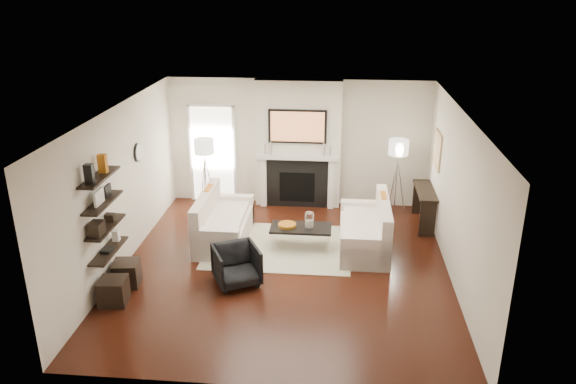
# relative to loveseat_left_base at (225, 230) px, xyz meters

# --- Properties ---
(room_envelope) EXTENTS (6.00, 6.00, 6.00)m
(room_envelope) POSITION_rel_loveseat_left_base_xyz_m (1.22, -0.95, 1.14)
(room_envelope) COLOR black
(room_envelope) RESTS_ON ground
(chimney_breast) EXTENTS (1.80, 0.25, 2.70)m
(chimney_breast) POSITION_rel_loveseat_left_base_xyz_m (1.22, 1.93, 1.14)
(chimney_breast) COLOR silver
(chimney_breast) RESTS_ON floor
(fireplace_surround) EXTENTS (1.30, 0.02, 1.04)m
(fireplace_surround) POSITION_rel_loveseat_left_base_xyz_m (1.22, 1.79, 0.31)
(fireplace_surround) COLOR black
(fireplace_surround) RESTS_ON floor
(firebox) EXTENTS (0.75, 0.02, 0.65)m
(firebox) POSITION_rel_loveseat_left_base_xyz_m (1.22, 1.79, 0.24)
(firebox) COLOR black
(firebox) RESTS_ON floor
(mantel_pilaster_l) EXTENTS (0.12, 0.08, 1.10)m
(mantel_pilaster_l) POSITION_rel_loveseat_left_base_xyz_m (0.50, 1.76, 0.34)
(mantel_pilaster_l) COLOR white
(mantel_pilaster_l) RESTS_ON floor
(mantel_pilaster_r) EXTENTS (0.12, 0.08, 1.10)m
(mantel_pilaster_r) POSITION_rel_loveseat_left_base_xyz_m (1.94, 1.76, 0.34)
(mantel_pilaster_r) COLOR white
(mantel_pilaster_r) RESTS_ON floor
(mantel_shelf) EXTENTS (1.70, 0.18, 0.07)m
(mantel_shelf) POSITION_rel_loveseat_left_base_xyz_m (1.22, 1.74, 0.91)
(mantel_shelf) COLOR white
(mantel_shelf) RESTS_ON chimney_breast
(tv_body) EXTENTS (1.20, 0.06, 0.70)m
(tv_body) POSITION_rel_loveseat_left_base_xyz_m (1.22, 1.77, 1.57)
(tv_body) COLOR black
(tv_body) RESTS_ON chimney_breast
(tv_screen) EXTENTS (1.10, 0.00, 0.62)m
(tv_screen) POSITION_rel_loveseat_left_base_xyz_m (1.22, 1.74, 1.57)
(tv_screen) COLOR #BF723F
(tv_screen) RESTS_ON tv_body
(candlestick_l_tall) EXTENTS (0.04, 0.04, 0.30)m
(candlestick_l_tall) POSITION_rel_loveseat_left_base_xyz_m (0.67, 1.75, 1.09)
(candlestick_l_tall) COLOR silver
(candlestick_l_tall) RESTS_ON mantel_shelf
(candlestick_l_short) EXTENTS (0.04, 0.04, 0.24)m
(candlestick_l_short) POSITION_rel_loveseat_left_base_xyz_m (0.54, 1.75, 1.06)
(candlestick_l_short) COLOR silver
(candlestick_l_short) RESTS_ON mantel_shelf
(candlestick_r_tall) EXTENTS (0.04, 0.04, 0.30)m
(candlestick_r_tall) POSITION_rel_loveseat_left_base_xyz_m (1.77, 1.75, 1.09)
(candlestick_r_tall) COLOR silver
(candlestick_r_tall) RESTS_ON mantel_shelf
(candlestick_r_short) EXTENTS (0.04, 0.04, 0.24)m
(candlestick_r_short) POSITION_rel_loveseat_left_base_xyz_m (1.90, 1.75, 1.06)
(candlestick_r_short) COLOR silver
(candlestick_r_short) RESTS_ON mantel_shelf
(hallway_panel) EXTENTS (0.90, 0.02, 2.10)m
(hallway_panel) POSITION_rel_loveseat_left_base_xyz_m (-0.63, 2.03, 0.84)
(hallway_panel) COLOR white
(hallway_panel) RESTS_ON floor
(door_trim_l) EXTENTS (0.06, 0.06, 2.16)m
(door_trim_l) POSITION_rel_loveseat_left_base_xyz_m (-1.11, 2.01, 0.84)
(door_trim_l) COLOR white
(door_trim_l) RESTS_ON floor
(door_trim_r) EXTENTS (0.06, 0.06, 2.16)m
(door_trim_r) POSITION_rel_loveseat_left_base_xyz_m (-0.15, 2.01, 0.84)
(door_trim_r) COLOR white
(door_trim_r) RESTS_ON floor
(door_trim_top) EXTENTS (1.02, 0.06, 0.06)m
(door_trim_top) POSITION_rel_loveseat_left_base_xyz_m (-0.63, 2.01, 1.92)
(door_trim_top) COLOR white
(door_trim_top) RESTS_ON wall_back
(rug) EXTENTS (2.60, 2.00, 0.01)m
(rug) POSITION_rel_loveseat_left_base_xyz_m (1.04, -0.18, -0.20)
(rug) COLOR #BDB89B
(rug) RESTS_ON floor
(loveseat_left_base) EXTENTS (0.85, 1.80, 0.42)m
(loveseat_left_base) POSITION_rel_loveseat_left_base_xyz_m (0.00, 0.00, 0.00)
(loveseat_left_base) COLOR silver
(loveseat_left_base) RESTS_ON floor
(loveseat_left_back) EXTENTS (0.18, 1.80, 0.80)m
(loveseat_left_back) POSITION_rel_loveseat_left_base_xyz_m (-0.33, 0.00, 0.32)
(loveseat_left_back) COLOR silver
(loveseat_left_back) RESTS_ON floor
(loveseat_left_arm_n) EXTENTS (0.85, 0.18, 0.60)m
(loveseat_left_arm_n) POSITION_rel_loveseat_left_base_xyz_m (0.00, -0.81, 0.09)
(loveseat_left_arm_n) COLOR silver
(loveseat_left_arm_n) RESTS_ON floor
(loveseat_left_arm_s) EXTENTS (0.85, 0.18, 0.60)m
(loveseat_left_arm_s) POSITION_rel_loveseat_left_base_xyz_m (0.00, 0.81, 0.09)
(loveseat_left_arm_s) COLOR silver
(loveseat_left_arm_s) RESTS_ON floor
(loveseat_left_cushion) EXTENTS (0.63, 1.44, 0.10)m
(loveseat_left_cushion) POSITION_rel_loveseat_left_base_xyz_m (0.05, 0.00, 0.26)
(loveseat_left_cushion) COLOR silver
(loveseat_left_cushion) RESTS_ON loveseat_left_base
(pillow_left_orange) EXTENTS (0.10, 0.42, 0.42)m
(pillow_left_orange) POSITION_rel_loveseat_left_base_xyz_m (-0.33, 0.30, 0.52)
(pillow_left_orange) COLOR #B96916
(pillow_left_orange) RESTS_ON loveseat_left_cushion
(pillow_left_charcoal) EXTENTS (0.10, 0.40, 0.40)m
(pillow_left_charcoal) POSITION_rel_loveseat_left_base_xyz_m (-0.33, -0.30, 0.51)
(pillow_left_charcoal) COLOR black
(pillow_left_charcoal) RESTS_ON loveseat_left_cushion
(loveseat_right_base) EXTENTS (0.85, 1.80, 0.42)m
(loveseat_right_base) POSITION_rel_loveseat_left_base_xyz_m (2.58, -0.08, 0.00)
(loveseat_right_base) COLOR silver
(loveseat_right_base) RESTS_ON floor
(loveseat_right_back) EXTENTS (0.18, 1.80, 0.80)m
(loveseat_right_back) POSITION_rel_loveseat_left_base_xyz_m (2.92, -0.08, 0.32)
(loveseat_right_back) COLOR silver
(loveseat_right_back) RESTS_ON floor
(loveseat_right_arm_n) EXTENTS (0.85, 0.18, 0.60)m
(loveseat_right_arm_n) POSITION_rel_loveseat_left_base_xyz_m (2.58, -0.89, 0.09)
(loveseat_right_arm_n) COLOR silver
(loveseat_right_arm_n) RESTS_ON floor
(loveseat_right_arm_s) EXTENTS (0.85, 0.18, 0.60)m
(loveseat_right_arm_s) POSITION_rel_loveseat_left_base_xyz_m (2.58, 0.73, 0.09)
(loveseat_right_arm_s) COLOR silver
(loveseat_right_arm_s) RESTS_ON floor
(loveseat_right_cushion) EXTENTS (0.63, 1.44, 0.10)m
(loveseat_right_cushion) POSITION_rel_loveseat_left_base_xyz_m (2.53, -0.08, 0.26)
(loveseat_right_cushion) COLOR silver
(loveseat_right_cushion) RESTS_ON loveseat_right_base
(pillow_right_orange) EXTENTS (0.10, 0.42, 0.42)m
(pillow_right_orange) POSITION_rel_loveseat_left_base_xyz_m (2.92, 0.22, 0.52)
(pillow_right_orange) COLOR #B96916
(pillow_right_orange) RESTS_ON loveseat_right_cushion
(pillow_right_charcoal) EXTENTS (0.10, 0.40, 0.40)m
(pillow_right_charcoal) POSITION_rel_loveseat_left_base_xyz_m (2.92, -0.38, 0.51)
(pillow_right_charcoal) COLOR black
(pillow_right_charcoal) RESTS_ON loveseat_right_cushion
(coffee_table) EXTENTS (1.10, 0.55, 0.04)m
(coffee_table) POSITION_rel_loveseat_left_base_xyz_m (1.44, -0.18, 0.19)
(coffee_table) COLOR black
(coffee_table) RESTS_ON floor
(coffee_leg_nw) EXTENTS (0.02, 0.02, 0.38)m
(coffee_leg_nw) POSITION_rel_loveseat_left_base_xyz_m (0.94, -0.40, -0.02)
(coffee_leg_nw) COLOR silver
(coffee_leg_nw) RESTS_ON floor
(coffee_leg_ne) EXTENTS (0.02, 0.02, 0.38)m
(coffee_leg_ne) POSITION_rel_loveseat_left_base_xyz_m (1.94, -0.40, -0.02)
(coffee_leg_ne) COLOR silver
(coffee_leg_ne) RESTS_ON floor
(coffee_leg_sw) EXTENTS (0.02, 0.02, 0.38)m
(coffee_leg_sw) POSITION_rel_loveseat_left_base_xyz_m (0.94, 0.04, -0.02)
(coffee_leg_sw) COLOR silver
(coffee_leg_sw) RESTS_ON floor
(coffee_leg_se) EXTENTS (0.02, 0.02, 0.38)m
(coffee_leg_se) POSITION_rel_loveseat_left_base_xyz_m (1.94, 0.04, -0.02)
(coffee_leg_se) COLOR silver
(coffee_leg_se) RESTS_ON floor
(hurricane_glass) EXTENTS (0.17, 0.17, 0.29)m
(hurricane_glass) POSITION_rel_loveseat_left_base_xyz_m (1.59, -0.18, 0.35)
(hurricane_glass) COLOR white
(hurricane_glass) RESTS_ON coffee_table
(hurricane_candle) EXTENTS (0.10, 0.10, 0.15)m
(hurricane_candle) POSITION_rel_loveseat_left_base_xyz_m (1.59, -0.18, 0.29)
(hurricane_candle) COLOR white
(hurricane_candle) RESTS_ON coffee_table
(copper_bowl) EXTENTS (0.33, 0.33, 0.05)m
(copper_bowl) POSITION_rel_loveseat_left_base_xyz_m (1.19, -0.18, 0.24)
(copper_bowl) COLOR orange
(copper_bowl) RESTS_ON coffee_table
(armchair) EXTENTS (0.89, 0.87, 0.70)m
(armchair) POSITION_rel_loveseat_left_base_xyz_m (0.51, -1.53, 0.14)
(armchair) COLOR black
(armchair) RESTS_ON floor
(lamp_left_post) EXTENTS (0.02, 0.02, 1.20)m
(lamp_left_post) POSITION_rel_loveseat_left_base_xyz_m (-0.63, 1.28, 0.39)
(lamp_left_post) COLOR silver
(lamp_left_post) RESTS_ON floor
(lamp_left_shade) EXTENTS (0.40, 0.40, 0.30)m
(lamp_left_shade) POSITION_rel_loveseat_left_base_xyz_m (-0.63, 1.28, 1.24)
(lamp_left_shade) COLOR white
(lamp_left_shade) RESTS_ON lamp_left_post
(lamp_left_leg_a) EXTENTS (0.25, 0.02, 1.23)m
(lamp_left_leg_a) POSITION_rel_loveseat_left_base_xyz_m (-0.52, 1.28, 0.39)
(lamp_left_leg_a) COLOR silver
(lamp_left_leg_a) RESTS_ON floor
(lamp_left_leg_b) EXTENTS (0.14, 0.22, 1.23)m
(lamp_left_leg_b) POSITION_rel_loveseat_left_base_xyz_m (-0.68, 1.38, 0.39)
(lamp_left_leg_b) COLOR silver
(lamp_left_leg_b) RESTS_ON floor
(lamp_left_leg_c) EXTENTS (0.14, 0.22, 1.23)m
(lamp_left_leg_c) POSITION_rel_loveseat_left_base_xyz_m (-0.68, 1.19, 0.39)
(lamp_left_leg_c) COLOR silver
(lamp_left_leg_c) RESTS_ON floor
(lamp_right_post) EXTENTS (0.02, 0.02, 1.20)m
(lamp_right_post) POSITION_rel_loveseat_left_base_xyz_m (3.27, 1.57, 0.39)
(lamp_right_post) COLOR silver
(lamp_right_post) RESTS_ON floor
(lamp_right_shade) EXTENTS (0.40, 0.40, 0.30)m
(lamp_right_shade) POSITION_rel_loveseat_left_base_xyz_m (3.27, 1.57, 1.24)
(lamp_right_shade) COLOR white
(lamp_right_shade) RESTS_ON lamp_right_post
(lamp_right_leg_a) EXTENTS (0.25, 0.02, 1.23)m
(lamp_right_leg_a) POSITION_rel_loveseat_left_base_xyz_m (3.38, 1.57, 0.39)
(lamp_right_leg_a) COLOR silver
(lamp_right_leg_a) RESTS_ON floor
(lamp_right_leg_b) EXTENTS (0.14, 0.22, 1.23)m
(lamp_right_leg_b) POSITION_rel_loveseat_left_base_xyz_m (3.22, 1.67, 0.39)
(lamp_right_leg_b) COLOR silver
(lamp_right_leg_b) RESTS_ON floor
(lamp_right_leg_c) EXTENTS (0.14, 0.22, 1.23)m
(lamp_right_leg_c) POSITION_rel_loveseat_left_base_xyz_m (3.22, 1.48, 0.39)
(lamp_right_leg_c) COLOR silver
(lamp_right_leg_c) RESTS_ON floor
(console_top) EXTENTS (0.35, 1.20, 0.04)m
(console_top) POSITION_rel_loveseat_left_base_xyz_m (3.79, 1.08, 0.52)
(console_top) COLOR black
(console_top) RESTS_ON floor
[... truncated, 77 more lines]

